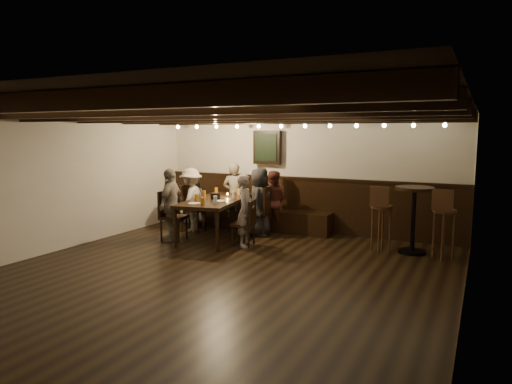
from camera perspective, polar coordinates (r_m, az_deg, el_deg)
The scene contains 27 objects.
room at distance 8.58m, azimuth 1.12°, elevation 0.79°, with size 7.00×7.00×7.00m.
dining_table at distance 8.96m, azimuth -4.98°, elevation -1.27°, with size 1.28×2.20×0.78m.
chair_left_near at distance 9.71m, azimuth -7.92°, elevation -3.11°, with size 0.52×0.52×0.98m.
chair_left_far at distance 8.92m, azimuth -10.34°, elevation -4.14°, with size 0.51×0.51×0.96m.
chair_right_near at distance 9.21m, azimuth 0.27°, elevation -3.60°, with size 0.52×0.52×0.98m.
chair_right_far at distance 8.38m, azimuth -1.51°, elevation -5.01°, with size 0.45×0.45×0.85m.
person_bench_left at distance 10.14m, azimuth -7.82°, elevation -0.96°, with size 0.58×0.38×1.19m, color #29282B.
person_bench_centre at distance 9.93m, azimuth -2.74°, elevation -0.41°, with size 0.52×0.34×1.42m, color gray.
person_bench_right at distance 9.53m, azimuth 2.07°, elevation -1.15°, with size 0.62×0.49×1.28m, color #5B281F.
person_left_near at distance 9.67m, azimuth -8.12°, elevation -0.96°, with size 0.86×0.50×1.33m, color #AEA293.
person_left_far at distance 8.86m, azimuth -10.57°, elevation -1.57°, with size 0.82×0.34×1.39m, color gray.
person_right_near at distance 9.14m, azimuth 0.45°, elevation -1.24°, with size 0.67×0.44×1.37m, color black.
person_right_far at distance 8.29m, azimuth -1.31°, elevation -2.32°, with size 0.48×0.32×1.32m, color gray.
pint_a at distance 9.68m, azimuth -4.99°, elevation 0.19°, with size 0.07×0.07×0.14m, color #BF7219.
pint_b at distance 9.45m, azimuth -2.12°, elevation 0.03°, with size 0.07×0.07×0.14m, color #BF7219.
pint_c at distance 9.14m, azimuth -6.50°, elevation -0.26°, with size 0.07×0.07×0.14m, color #BF7219.
pint_d at distance 9.02m, azimuth -2.75°, elevation -0.33°, with size 0.07×0.07×0.14m, color silver.
pint_e at distance 8.61m, azimuth -7.46°, elevation -0.75°, with size 0.07×0.07×0.14m, color #BF7219.
pint_f at distance 8.36m, azimuth -5.11°, elevation -0.97°, with size 0.07×0.07×0.14m, color silver.
pint_g at distance 8.19m, azimuth -6.74°, elevation -1.17°, with size 0.07×0.07×0.14m, color #BF7219.
plate_near at distance 8.37m, azimuth -7.71°, elevation -1.43°, with size 0.24×0.24×0.01m, color white.
plate_far at distance 8.60m, azimuth -4.61°, elevation -1.14°, with size 0.24×0.24×0.01m, color white.
condiment_caddy at distance 8.89m, azimuth -5.11°, elevation -0.53°, with size 0.15×0.10×0.12m, color black.
candle at distance 9.18m, azimuth -3.60°, elevation -0.48°, with size 0.05×0.05×0.05m, color beige.
high_top_table at distance 8.25m, azimuth 19.11°, elevation -2.11°, with size 0.65×0.65×1.15m.
bar_stool_left at distance 8.19m, azimuth 15.34°, elevation -4.33°, with size 0.37×0.38×1.17m.
bar_stool_right at distance 8.11m, azimuth 22.37°, elevation -4.74°, with size 0.37×0.40×1.17m.
Camera 1 is at (3.39, -5.47, 2.06)m, focal length 32.00 mm.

